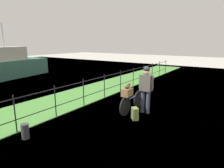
{
  "coord_description": "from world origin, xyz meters",
  "views": [
    {
      "loc": [
        -6.08,
        -2.69,
        2.49
      ],
      "look_at": [
        -0.09,
        1.34,
        0.9
      ],
      "focal_mm": 30.73,
      "sensor_mm": 36.0,
      "label": 1
    }
  ],
  "objects_px": {
    "bicycle_main": "(132,102)",
    "mooring_bollard": "(25,131)",
    "backpack_on_paving": "(135,114)",
    "terrier_dog": "(128,86)",
    "cyclist_person": "(146,86)",
    "moored_boat_mid": "(6,66)",
    "wooden_crate": "(127,92)"
  },
  "relations": [
    {
      "from": "bicycle_main",
      "to": "wooden_crate",
      "type": "bearing_deg",
      "value": 179.37
    },
    {
      "from": "bicycle_main",
      "to": "wooden_crate",
      "type": "distance_m",
      "value": 0.57
    },
    {
      "from": "bicycle_main",
      "to": "mooring_bollard",
      "type": "relative_size",
      "value": 4.08
    },
    {
      "from": "backpack_on_paving",
      "to": "moored_boat_mid",
      "type": "xyz_separation_m",
      "value": [
        1.63,
        10.97,
        0.62
      ]
    },
    {
      "from": "wooden_crate",
      "to": "cyclist_person",
      "type": "relative_size",
      "value": 0.24
    },
    {
      "from": "bicycle_main",
      "to": "cyclist_person",
      "type": "height_order",
      "value": "cyclist_person"
    },
    {
      "from": "wooden_crate",
      "to": "moored_boat_mid",
      "type": "relative_size",
      "value": 0.06
    },
    {
      "from": "terrier_dog",
      "to": "wooden_crate",
      "type": "bearing_deg",
      "value": 179.37
    },
    {
      "from": "terrier_dog",
      "to": "cyclist_person",
      "type": "distance_m",
      "value": 0.67
    },
    {
      "from": "bicycle_main",
      "to": "backpack_on_paving",
      "type": "bearing_deg",
      "value": -143.68
    },
    {
      "from": "cyclist_person",
      "to": "backpack_on_paving",
      "type": "relative_size",
      "value": 4.21
    },
    {
      "from": "wooden_crate",
      "to": "mooring_bollard",
      "type": "relative_size",
      "value": 0.98
    },
    {
      "from": "mooring_bollard",
      "to": "moored_boat_mid",
      "type": "xyz_separation_m",
      "value": [
        4.37,
        9.17,
        0.62
      ]
    },
    {
      "from": "terrier_dog",
      "to": "cyclist_person",
      "type": "bearing_deg",
      "value": -42.81
    },
    {
      "from": "wooden_crate",
      "to": "cyclist_person",
      "type": "xyz_separation_m",
      "value": [
        0.52,
        -0.46,
        0.19
      ]
    },
    {
      "from": "bicycle_main",
      "to": "mooring_bollard",
      "type": "height_order",
      "value": "bicycle_main"
    },
    {
      "from": "terrier_dog",
      "to": "moored_boat_mid",
      "type": "bearing_deg",
      "value": 82.54
    },
    {
      "from": "backpack_on_paving",
      "to": "mooring_bollard",
      "type": "height_order",
      "value": "mooring_bollard"
    },
    {
      "from": "wooden_crate",
      "to": "cyclist_person",
      "type": "height_order",
      "value": "cyclist_person"
    },
    {
      "from": "backpack_on_paving",
      "to": "mooring_bollard",
      "type": "distance_m",
      "value": 3.28
    },
    {
      "from": "terrier_dog",
      "to": "moored_boat_mid",
      "type": "height_order",
      "value": "moored_boat_mid"
    },
    {
      "from": "backpack_on_paving",
      "to": "wooden_crate",
      "type": "bearing_deg",
      "value": 18.47
    },
    {
      "from": "backpack_on_paving",
      "to": "mooring_bollard",
      "type": "relative_size",
      "value": 0.98
    },
    {
      "from": "terrier_dog",
      "to": "mooring_bollard",
      "type": "relative_size",
      "value": 0.78
    },
    {
      "from": "terrier_dog",
      "to": "cyclist_person",
      "type": "xyz_separation_m",
      "value": [
        0.49,
        -0.46,
        -0.02
      ]
    },
    {
      "from": "bicycle_main",
      "to": "moored_boat_mid",
      "type": "relative_size",
      "value": 0.26
    },
    {
      "from": "moored_boat_mid",
      "to": "bicycle_main",
      "type": "bearing_deg",
      "value": -95.69
    },
    {
      "from": "bicycle_main",
      "to": "backpack_on_paving",
      "type": "relative_size",
      "value": 4.15
    },
    {
      "from": "mooring_bollard",
      "to": "backpack_on_paving",
      "type": "bearing_deg",
      "value": -33.24
    },
    {
      "from": "wooden_crate",
      "to": "backpack_on_paving",
      "type": "distance_m",
      "value": 0.78
    },
    {
      "from": "terrier_dog",
      "to": "moored_boat_mid",
      "type": "xyz_separation_m",
      "value": [
        1.38,
        10.54,
        -0.2
      ]
    },
    {
      "from": "mooring_bollard",
      "to": "moored_boat_mid",
      "type": "distance_m",
      "value": 10.18
    }
  ]
}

